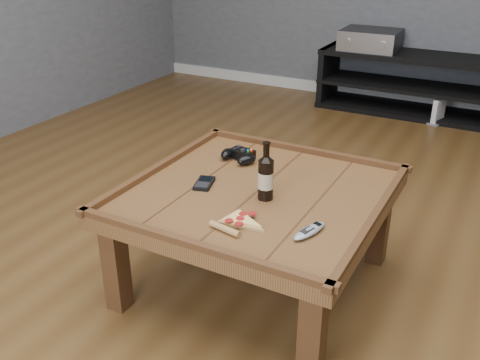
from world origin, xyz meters
The scene contains 11 objects.
ground centered at (0.00, 0.00, 0.00)m, with size 6.00×6.00×0.00m, color #4F3216.
baseboard centered at (0.00, 2.99, 0.05)m, with size 5.00×0.02×0.10m, color silver.
coffee_table centered at (0.00, 0.00, 0.39)m, with size 1.03×1.03×0.48m.
media_console centered at (0.00, 2.75, 0.25)m, with size 1.40×0.45×0.50m.
beer_bottle centered at (0.06, -0.04, 0.55)m, with size 0.06×0.06×0.24m.
game_controller centered at (-0.22, 0.24, 0.48)m, with size 0.20×0.15×0.05m.
pizza_slice centered at (0.06, -0.27, 0.46)m, with size 0.18×0.25×0.02m.
smartphone centered at (-0.22, -0.05, 0.46)m, with size 0.10×0.14×0.02m.
remote_control centered at (0.31, -0.22, 0.46)m, with size 0.09×0.17×0.02m.
av_receiver centered at (-0.32, 2.74, 0.58)m, with size 0.47×0.40×0.16m.
game_console centered at (0.32, 2.58, 0.09)m, with size 0.13×0.18×0.20m.
Camera 1 is at (0.87, -1.76, 1.43)m, focal length 40.00 mm.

